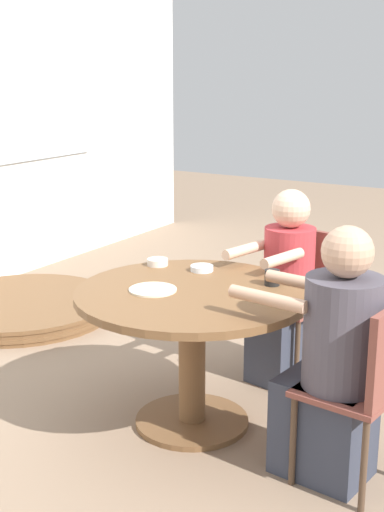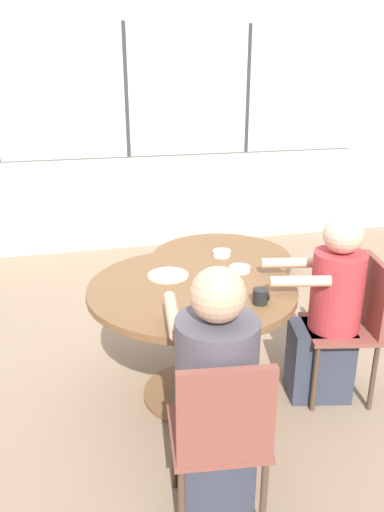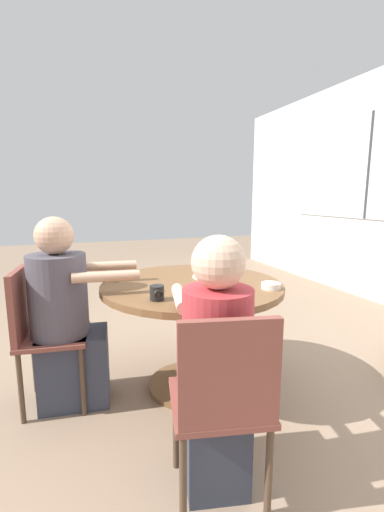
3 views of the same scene
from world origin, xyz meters
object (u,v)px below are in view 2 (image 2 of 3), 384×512
(chair_for_woman_green_shirt, at_px, (356,316))
(bowl_white_shallow, at_px, (222,253))
(person_woman_green_shirt, at_px, (328,317))
(chair_for_man_blue_shirt, at_px, (221,431))
(bowl_cereal, at_px, (240,269))
(folded_table_stack, at_px, (221,260))
(coffee_mug, at_px, (261,296))
(person_man_blue_shirt, at_px, (214,405))

(chair_for_woman_green_shirt, height_order, bowl_white_shallow, chair_for_woman_green_shirt)
(person_woman_green_shirt, relative_size, bowl_white_shallow, 9.77)
(chair_for_woman_green_shirt, distance_m, chair_for_man_blue_shirt, 1.31)
(bowl_cereal, relative_size, folded_table_stack, 0.09)
(coffee_mug, bearing_deg, folded_table_stack, 77.65)
(bowl_white_shallow, relative_size, bowl_cereal, 0.93)
(person_man_blue_shirt, bearing_deg, bowl_white_shallow, 78.62)
(coffee_mug, relative_size, bowl_white_shallow, 0.72)
(coffee_mug, bearing_deg, bowl_cereal, 85.02)
(person_woman_green_shirt, bearing_deg, chair_for_woman_green_shirt, -90.00)
(person_woman_green_shirt, distance_m, coffee_mug, 0.57)
(bowl_white_shallow, height_order, folded_table_stack, bowl_white_shallow)
(coffee_mug, distance_m, bowl_white_shallow, 0.72)
(chair_for_woman_green_shirt, xyz_separation_m, folded_table_stack, (-0.15, 2.20, -0.47))
(chair_for_woman_green_shirt, relative_size, person_woman_green_shirt, 0.76)
(person_man_blue_shirt, xyz_separation_m, coffee_mug, (0.39, 0.49, 0.25))
(person_man_blue_shirt, relative_size, folded_table_stack, 0.85)
(chair_for_man_blue_shirt, distance_m, bowl_cereal, 1.21)
(chair_for_woman_green_shirt, relative_size, bowl_white_shallow, 7.45)
(chair_for_man_blue_shirt, relative_size, bowl_cereal, 6.96)
(chair_for_man_blue_shirt, bearing_deg, bowl_cereal, 74.64)
(chair_for_woman_green_shirt, relative_size, coffee_mug, 10.30)
(bowl_white_shallow, bearing_deg, person_man_blue_shirt, -108.26)
(person_woman_green_shirt, bearing_deg, person_man_blue_shirt, 137.44)
(chair_for_man_blue_shirt, height_order, person_man_blue_shirt, person_man_blue_shirt)
(bowl_white_shallow, bearing_deg, person_woman_green_shirt, -50.11)
(bowl_white_shallow, bearing_deg, chair_for_man_blue_shirt, -106.93)
(person_woman_green_shirt, height_order, person_man_blue_shirt, person_man_blue_shirt)
(chair_for_woman_green_shirt, distance_m, coffee_mug, 0.71)
(bowl_white_shallow, distance_m, folded_table_stack, 1.81)
(person_woman_green_shirt, bearing_deg, bowl_cereal, 68.08)
(chair_for_man_blue_shirt, xyz_separation_m, bowl_cereal, (0.45, 1.10, 0.23))
(person_man_blue_shirt, distance_m, coffee_mug, 0.67)
(person_man_blue_shirt, relative_size, coffee_mug, 13.91)
(folded_table_stack, bearing_deg, coffee_mug, -102.35)
(person_woman_green_shirt, height_order, folded_table_stack, person_woman_green_shirt)
(chair_for_man_blue_shirt, relative_size, bowl_white_shallow, 7.45)
(chair_for_woman_green_shirt, bearing_deg, person_woman_green_shirt, 90.00)
(chair_for_woman_green_shirt, xyz_separation_m, bowl_white_shallow, (-0.64, 0.61, 0.23))
(folded_table_stack, bearing_deg, person_man_blue_shirt, -107.77)
(person_man_blue_shirt, bearing_deg, chair_for_man_blue_shirt, -90.00)
(chair_for_woman_green_shirt, bearing_deg, bowl_white_shallow, 58.49)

